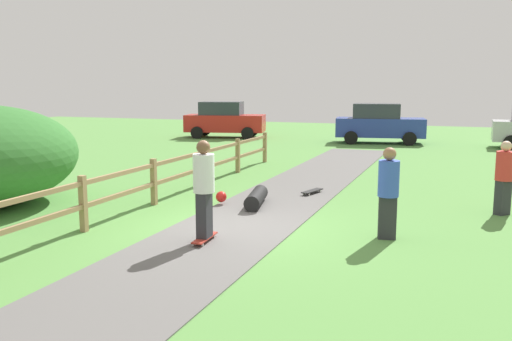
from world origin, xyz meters
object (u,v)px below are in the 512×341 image
at_px(skater_riding, 204,186).
at_px(parked_car_blue, 379,123).
at_px(parked_car_red, 224,120).
at_px(skater_fallen, 253,198).
at_px(bystander_blue, 388,189).
at_px(bystander_red, 504,175).
at_px(skateboard_loose, 312,191).

bearing_deg(skater_riding, parked_car_blue, 88.70).
distance_m(parked_car_red, parked_car_blue, 8.22).
distance_m(skater_fallen, bystander_blue, 3.76).
relative_size(bystander_red, parked_car_red, 0.36).
distance_m(skater_fallen, parked_car_blue, 15.30).
bearing_deg(skateboard_loose, bystander_red, -8.93).
distance_m(skater_riding, bystander_red, 6.67).
bearing_deg(skater_riding, parked_car_red, 113.02).
relative_size(skater_fallen, bystander_red, 0.91).
xyz_separation_m(bystander_red, bystander_blue, (-2.11, -2.82, 0.05)).
height_order(skater_fallen, bystander_blue, bystander_blue).
xyz_separation_m(bystander_red, parked_car_blue, (-4.72, 14.11, 0.07)).
distance_m(skater_riding, bystander_blue, 3.35).
height_order(skater_fallen, bystander_red, bystander_red).
bearing_deg(bystander_blue, skateboard_loose, 123.76).
distance_m(bystander_red, bystander_blue, 3.52).
relative_size(skater_riding, skateboard_loose, 2.22).
height_order(bystander_blue, parked_car_blue, parked_car_blue).
bearing_deg(bystander_red, bystander_blue, -126.73).
height_order(skater_fallen, skateboard_loose, skater_fallen).
relative_size(skater_fallen, bystander_blue, 0.87).
height_order(skater_riding, skater_fallen, skater_riding).
distance_m(skater_riding, skater_fallen, 3.23).
bearing_deg(bystander_red, skater_riding, -140.35).
bearing_deg(bystander_blue, skater_riding, -154.70).
bearing_deg(skater_riding, bystander_blue, 25.30).
relative_size(bystander_red, bystander_blue, 0.95).
xyz_separation_m(skateboard_loose, bystander_red, (4.46, -0.70, 0.80)).
xyz_separation_m(skater_riding, bystander_blue, (3.03, 1.43, -0.11)).
bearing_deg(parked_car_red, bystander_blue, -57.40).
distance_m(skateboard_loose, parked_car_blue, 13.44).
bearing_deg(skateboard_loose, skater_fallen, -116.62).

